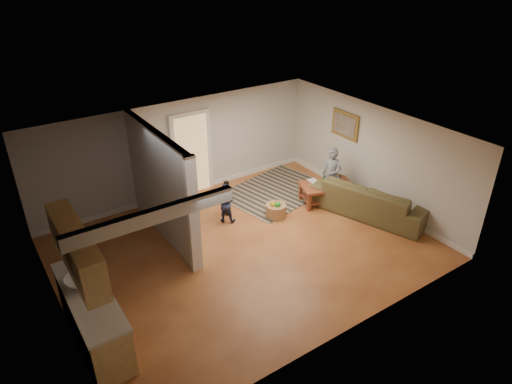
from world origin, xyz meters
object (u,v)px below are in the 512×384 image
Objects in this scene: speaker_right at (227,198)px; child at (330,199)px; coffee_table at (327,188)px; speaker_left at (184,225)px; toddler at (226,221)px; sofa at (369,213)px; tv_console at (172,195)px; toy_basket at (276,210)px.

child is (2.60, -0.80, -0.45)m from speaker_right.
speaker_left is at bearing 175.44° from coffee_table.
speaker_right is at bearing -127.82° from child.
toddler is at bearing 14.16° from speaker_left.
sofa is at bearing -64.80° from coffee_table.
speaker_left is at bearing 53.93° from sofa.
speaker_left is at bearing -126.08° from tv_console.
toy_basket is at bearing 40.50° from sofa.
tv_console is 1.20× the size of speaker_left.
sofa is 4.76m from tv_console.
tv_console is 4.03m from child.
child is (4.00, -0.24, -0.49)m from speaker_left.
tv_console is at bearing 148.21° from toy_basket.
child is at bearing -2.66° from toy_basket.
coffee_table is at bearing -44.64° from tv_console.
toddler is at bearing 165.98° from coffee_table.
coffee_table is 0.44m from child.
speaker_left is 4.04m from child.
coffee_table is at bearing -5.44° from toy_basket.
sofa is 3.05× the size of speaker_right.
tv_console is 2.41× the size of toy_basket.
tv_console is 1.28m from speaker_right.
speaker_left reaches higher than speaker_right.
coffee_table reaches higher than toddler.
child is (3.74, -1.36, -0.63)m from tv_console.
speaker_left is 2.36m from toy_basket.
speaker_right is 2.76m from child.
toy_basket is at bearing -54.62° from tv_console.
tv_console is at bearing 158.19° from coffee_table.
speaker_left is 2.00× the size of toy_basket.
tv_console reaches higher than speaker_right.
speaker_left is 1.37m from toddler.
speaker_left is 1.51m from speaker_right.
coffee_table is 1.50× the size of speaker_left.
toy_basket is (2.07, -1.28, -0.45)m from tv_console.
toddler is (-3.07, 1.67, 0.00)m from sofa.
child is at bearing -17.84° from speaker_right.
toy_basket is 0.35× the size of child.
speaker_right is 0.65× the size of child.
child is at bearing -4.85° from speaker_left.
sofa is 1.12m from child.
sofa is 2.34× the size of tv_console.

